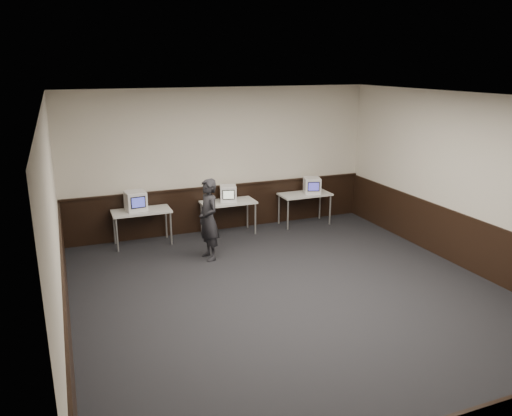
{
  "coord_description": "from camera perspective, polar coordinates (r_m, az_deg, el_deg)",
  "views": [
    {
      "loc": [
        -3.34,
        -6.51,
        3.68
      ],
      "look_at": [
        -0.13,
        1.6,
        1.15
      ],
      "focal_mm": 35.0,
      "sensor_mm": 36.0,
      "label": 1
    }
  ],
  "objects": [
    {
      "name": "desk_center",
      "position": [
        11.06,
        -3.2,
        0.41
      ],
      "size": [
        1.2,
        0.6,
        0.75
      ],
      "color": "silver",
      "rests_on": "ground"
    },
    {
      "name": "floor",
      "position": [
        8.19,
        5.05,
        -10.6
      ],
      "size": [
        8.0,
        8.0,
        0.0
      ],
      "primitive_type": "plane",
      "color": "black",
      "rests_on": "ground"
    },
    {
      "name": "left_wall",
      "position": [
        6.83,
        -21.9,
        -2.75
      ],
      "size": [
        0.0,
        8.0,
        8.0
      ],
      "primitive_type": "plane",
      "rotation": [
        1.57,
        0.0,
        1.57
      ],
      "color": "beige",
      "rests_on": "ground"
    },
    {
      "name": "emac_left",
      "position": [
        10.59,
        -13.6,
        0.79
      ],
      "size": [
        0.45,
        0.47,
        0.4
      ],
      "rotation": [
        0.0,
        0.0,
        0.1
      ],
      "color": "white",
      "rests_on": "desk_left"
    },
    {
      "name": "wainscot_left",
      "position": [
        7.24,
        -20.82,
        -11.01
      ],
      "size": [
        0.04,
        7.98,
        1.0
      ],
      "primitive_type": "cube",
      "color": "black",
      "rests_on": "left_wall"
    },
    {
      "name": "right_wall",
      "position": [
        9.67,
        24.22,
        2.31
      ],
      "size": [
        0.0,
        8.0,
        8.0
      ],
      "primitive_type": "plane",
      "rotation": [
        1.57,
        0.0,
        -1.57
      ],
      "color": "beige",
      "rests_on": "ground"
    },
    {
      "name": "desk_right",
      "position": [
        11.77,
        5.6,
        1.33
      ],
      "size": [
        1.2,
        0.6,
        0.75
      ],
      "color": "silver",
      "rests_on": "ground"
    },
    {
      "name": "emac_right",
      "position": [
        11.76,
        6.42,
        2.58
      ],
      "size": [
        0.47,
        0.48,
        0.37
      ],
      "rotation": [
        0.0,
        0.0,
        -0.3
      ],
      "color": "white",
      "rests_on": "desk_right"
    },
    {
      "name": "person",
      "position": [
        9.62,
        -5.44,
        -1.32
      ],
      "size": [
        0.45,
        0.63,
        1.6
      ],
      "primitive_type": "imported",
      "rotation": [
        0.0,
        0.0,
        -1.44
      ],
      "color": "black",
      "rests_on": "ground"
    },
    {
      "name": "wainscot_rail",
      "position": [
        11.3,
        -3.81,
        2.53
      ],
      "size": [
        6.98,
        0.06,
        0.04
      ],
      "primitive_type": "cube",
      "color": "black",
      "rests_on": "wainscot_back"
    },
    {
      "name": "wainscot_right",
      "position": [
        9.95,
        23.41,
        -3.85
      ],
      "size": [
        0.04,
        7.98,
        1.0
      ],
      "primitive_type": "cube",
      "color": "black",
      "rests_on": "right_wall"
    },
    {
      "name": "desk_left",
      "position": [
        10.64,
        -12.95,
        -0.63
      ],
      "size": [
        1.2,
        0.6,
        0.75
      ],
      "color": "silver",
      "rests_on": "ground"
    },
    {
      "name": "ceiling",
      "position": [
        7.33,
        5.68,
        12.35
      ],
      "size": [
        8.0,
        8.0,
        0.0
      ],
      "primitive_type": "plane",
      "rotation": [
        3.14,
        0.0,
        0.0
      ],
      "color": "white",
      "rests_on": "back_wall"
    },
    {
      "name": "wainscot_back",
      "position": [
        11.46,
        -3.79,
        0.03
      ],
      "size": [
        6.98,
        0.04,
        1.0
      ],
      "primitive_type": "cube",
      "color": "black",
      "rests_on": "back_wall"
    },
    {
      "name": "back_wall",
      "position": [
        11.22,
        -3.93,
        5.46
      ],
      "size": [
        7.0,
        0.0,
        7.0
      ],
      "primitive_type": "plane",
      "rotation": [
        1.57,
        0.0,
        0.0
      ],
      "color": "beige",
      "rests_on": "ground"
    },
    {
      "name": "emac_center",
      "position": [
        11.01,
        -3.2,
        1.67
      ],
      "size": [
        0.44,
        0.45,
        0.35
      ],
      "rotation": [
        0.0,
        0.0,
        -0.28
      ],
      "color": "white",
      "rests_on": "desk_center"
    }
  ]
}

